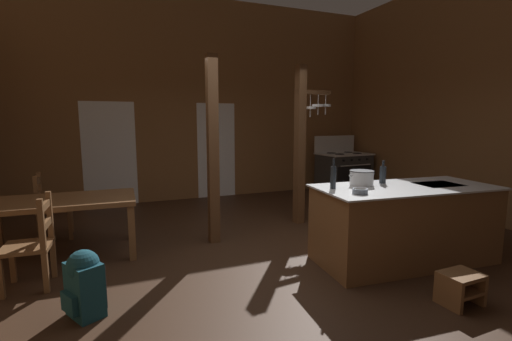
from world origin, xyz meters
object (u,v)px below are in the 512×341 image
(kitchen_island, at_px, (404,224))
(bottle_short_on_counter, at_px, (333,177))
(bottle_tall_on_counter, at_px, (383,174))
(ladderback_chair_by_post, at_px, (33,244))
(step_stool, at_px, (460,286))
(dining_table, at_px, (62,206))
(mixing_bowl_on_counter, at_px, (360,191))
(backpack, at_px, (84,282))
(stove_range, at_px, (343,172))
(ladderback_chair_near_window, at_px, (51,208))
(stockpot_on_counter, at_px, (362,178))

(kitchen_island, bearing_deg, bottle_short_on_counter, 166.80)
(bottle_tall_on_counter, bearing_deg, ladderback_chair_by_post, 171.09)
(kitchen_island, height_order, step_stool, kitchen_island)
(kitchen_island, bearing_deg, bottle_tall_on_counter, 115.06)
(dining_table, height_order, mixing_bowl_on_counter, mixing_bowl_on_counter)
(dining_table, height_order, backpack, dining_table)
(ladderback_chair_by_post, height_order, bottle_tall_on_counter, bottle_tall_on_counter)
(bottle_tall_on_counter, bearing_deg, bottle_short_on_counter, -175.74)
(kitchen_island, relative_size, stove_range, 1.69)
(ladderback_chair_near_window, bearing_deg, dining_table, -73.69)
(dining_table, distance_m, ladderback_chair_by_post, 0.83)
(backpack, distance_m, mixing_bowl_on_counter, 2.79)
(backpack, bearing_deg, bottle_tall_on_counter, 3.25)
(mixing_bowl_on_counter, bearing_deg, kitchen_island, 10.90)
(stove_range, distance_m, bottle_short_on_counter, 4.37)
(step_stool, height_order, stockpot_on_counter, stockpot_on_counter)
(ladderback_chair_by_post, height_order, stockpot_on_counter, stockpot_on_counter)
(step_stool, distance_m, ladderback_chair_by_post, 4.18)
(stockpot_on_counter, height_order, bottle_tall_on_counter, bottle_tall_on_counter)
(kitchen_island, relative_size, ladderback_chair_near_window, 2.35)
(mixing_bowl_on_counter, bearing_deg, stockpot_on_counter, 50.28)
(stockpot_on_counter, xyz_separation_m, bottle_short_on_counter, (-0.44, -0.05, 0.05))
(step_stool, relative_size, bottle_tall_on_counter, 1.30)
(ladderback_chair_near_window, height_order, ladderback_chair_by_post, same)
(stove_range, distance_m, backpack, 6.34)
(dining_table, bearing_deg, backpack, -78.45)
(mixing_bowl_on_counter, xyz_separation_m, bottle_short_on_counter, (-0.10, 0.36, 0.11))
(stove_range, bearing_deg, backpack, -145.66)
(ladderback_chair_near_window, xyz_separation_m, bottle_short_on_counter, (3.19, -2.32, 0.60))
(backpack, relative_size, stockpot_on_counter, 1.68)
(ladderback_chair_near_window, xyz_separation_m, ladderback_chair_by_post, (0.07, -1.66, 0.00))
(kitchen_island, relative_size, bottle_short_on_counter, 6.48)
(step_stool, height_order, ladderback_chair_by_post, ladderback_chair_by_post)
(bottle_tall_on_counter, distance_m, bottle_short_on_counter, 0.77)
(stove_range, distance_m, step_stool, 5.09)
(stove_range, bearing_deg, step_stool, -113.48)
(dining_table, distance_m, ladderback_chair_near_window, 0.93)
(dining_table, xyz_separation_m, bottle_short_on_counter, (2.94, -1.45, 0.41))
(stove_range, bearing_deg, kitchen_island, -115.43)
(step_stool, xyz_separation_m, ladderback_chair_near_window, (-3.79, 3.54, 0.27))
(ladderback_chair_by_post, bearing_deg, mixing_bowl_on_counter, -17.67)
(ladderback_chair_by_post, distance_m, stockpot_on_counter, 3.66)
(step_stool, bearing_deg, kitchen_island, 74.07)
(mixing_bowl_on_counter, relative_size, bottle_tall_on_counter, 0.57)
(step_stool, distance_m, backpack, 3.39)
(kitchen_island, distance_m, stockpot_on_counter, 0.76)
(ladderback_chair_by_post, distance_m, mixing_bowl_on_counter, 3.42)
(kitchen_island, bearing_deg, step_stool, -105.93)
(step_stool, xyz_separation_m, ladderback_chair_by_post, (-3.73, 1.88, 0.27))
(kitchen_island, xyz_separation_m, dining_table, (-3.82, 1.66, 0.19))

